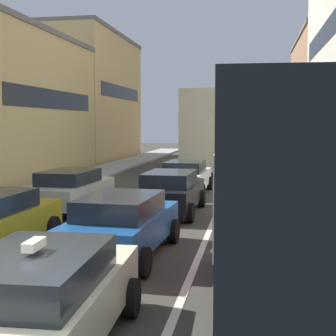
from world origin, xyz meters
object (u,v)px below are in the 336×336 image
object	(u,v)px
bus_mid_queue_primary	(207,128)
sedan_right_lane_behind_truck	(275,206)
taxi_centre_lane_front	(40,300)
coupe_centre_lane_fourth	(186,176)
removalist_box_truck	(307,207)
sedan_left_lane_third	(71,189)
hatchback_centre_lane_third	(170,191)
sedan_centre_lane_second	(122,223)

from	to	relation	value
bus_mid_queue_primary	sedan_right_lane_behind_truck	bearing A→B (deg)	-170.05
taxi_centre_lane_front	coupe_centre_lane_fourth	distance (m)	15.37
removalist_box_truck	sedan_left_lane_third	distance (m)	11.85
removalist_box_truck	bus_mid_queue_primary	world-z (taller)	bus_mid_queue_primary
taxi_centre_lane_front	coupe_centre_lane_fourth	size ratio (longest dim) A/B	1.01
taxi_centre_lane_front	hatchback_centre_lane_third	distance (m)	10.59
hatchback_centre_lane_third	sedan_right_lane_behind_truck	xyz separation A→B (m)	(3.48, -2.46, 0.00)
removalist_box_truck	sedan_left_lane_third	size ratio (longest dim) A/B	1.78
taxi_centre_lane_front	coupe_centre_lane_fourth	xyz separation A→B (m)	(-0.17, 15.37, -0.00)
sedan_left_lane_third	bus_mid_queue_primary	bearing A→B (deg)	-10.94
sedan_right_lane_behind_truck	bus_mid_queue_primary	bearing A→B (deg)	9.60
sedan_left_lane_third	sedan_right_lane_behind_truck	size ratio (longest dim) A/B	1.00
sedan_centre_lane_second	sedan_right_lane_behind_truck	size ratio (longest dim) A/B	1.00
sedan_centre_lane_second	coupe_centre_lane_fourth	distance (m)	10.37
coupe_centre_lane_fourth	sedan_right_lane_behind_truck	size ratio (longest dim) A/B	0.99
sedan_centre_lane_second	coupe_centre_lane_fourth	xyz separation A→B (m)	(0.08, 10.37, 0.00)
removalist_box_truck	sedan_right_lane_behind_truck	bearing A→B (deg)	-1.55
removalist_box_truck	sedan_right_lane_behind_truck	world-z (taller)	removalist_box_truck
coupe_centre_lane_fourth	bus_mid_queue_primary	xyz separation A→B (m)	(0.02, 9.96, 2.03)
sedan_centre_lane_second	hatchback_centre_lane_third	bearing A→B (deg)	0.80
sedan_left_lane_third	sedan_right_lane_behind_truck	distance (m)	7.49
sedan_left_lane_third	sedan_right_lane_behind_truck	bearing A→B (deg)	-105.84
removalist_box_truck	taxi_centre_lane_front	size ratio (longest dim) A/B	1.78
removalist_box_truck	bus_mid_queue_primary	bearing A→B (deg)	6.21
removalist_box_truck	sedan_right_lane_behind_truck	size ratio (longest dim) A/B	1.79
hatchback_centre_lane_third	coupe_centre_lane_fourth	distance (m)	4.79
sedan_centre_lane_second	hatchback_centre_lane_third	distance (m)	5.58
taxi_centre_lane_front	bus_mid_queue_primary	bearing A→B (deg)	-1.97
hatchback_centre_lane_third	sedan_right_lane_behind_truck	size ratio (longest dim) A/B	1.00
sedan_centre_lane_second	sedan_right_lane_behind_truck	world-z (taller)	same
sedan_centre_lane_second	bus_mid_queue_primary	world-z (taller)	bus_mid_queue_primary
sedan_centre_lane_second	sedan_left_lane_third	xyz separation A→B (m)	(-3.43, 5.47, 0.00)
coupe_centre_lane_fourth	sedan_left_lane_third	bearing A→B (deg)	145.80
removalist_box_truck	taxi_centre_lane_front	distance (m)	3.92
hatchback_centre_lane_third	sedan_right_lane_behind_truck	distance (m)	4.27
coupe_centre_lane_fourth	hatchback_centre_lane_third	bearing A→B (deg)	-177.10
sedan_centre_lane_second	hatchback_centre_lane_third	xyz separation A→B (m)	(0.20, 5.58, 0.00)
hatchback_centre_lane_third	removalist_box_truck	bearing A→B (deg)	-157.67
taxi_centre_lane_front	sedan_centre_lane_second	distance (m)	5.01
sedan_left_lane_third	removalist_box_truck	bearing A→B (deg)	-139.73
hatchback_centre_lane_third	bus_mid_queue_primary	world-z (taller)	bus_mid_queue_primary
sedan_left_lane_third	coupe_centre_lane_fourth	distance (m)	6.03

